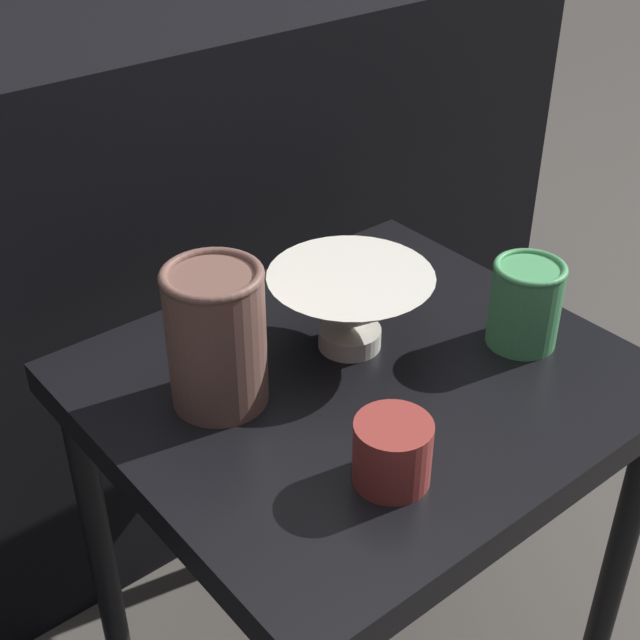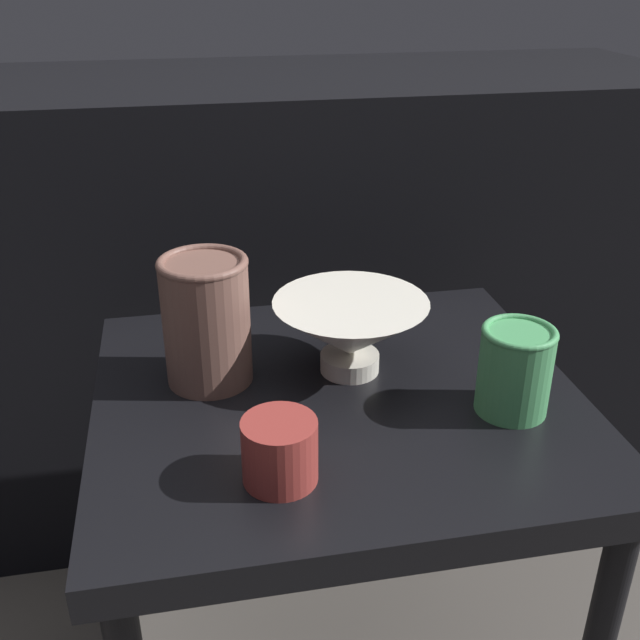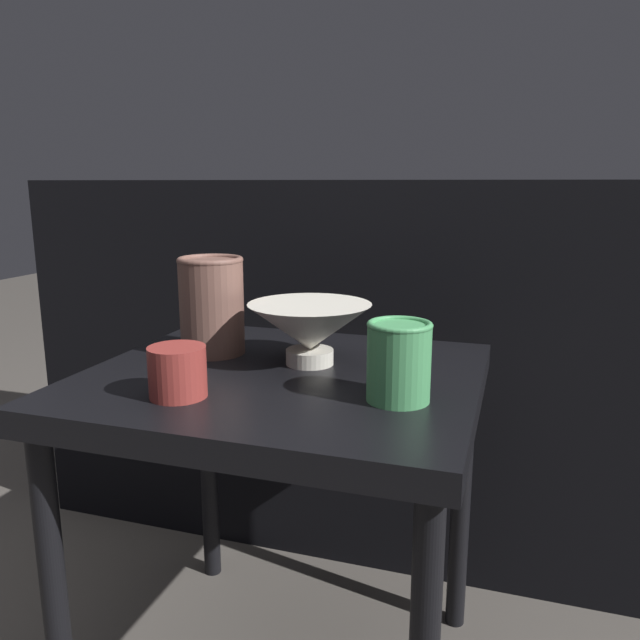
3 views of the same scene
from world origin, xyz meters
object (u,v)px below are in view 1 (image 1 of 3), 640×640
bowl (350,304)px  cup (392,452)px  vase_textured_left (216,335)px  vase_colorful_right (525,303)px

bowl → cup: bearing=-120.7°
vase_textured_left → vase_colorful_right: (0.35, -0.14, -0.03)m
bowl → vase_textured_left: size_ratio=1.20×
bowl → vase_textured_left: 0.18m
cup → bowl: bearing=59.3°
bowl → vase_colorful_right: 0.21m
vase_colorful_right → cup: size_ratio=1.38×
bowl → vase_textured_left: (-0.18, 0.01, 0.03)m
cup → vase_textured_left: bearing=105.3°
vase_textured_left → cup: (0.06, -0.22, -0.05)m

